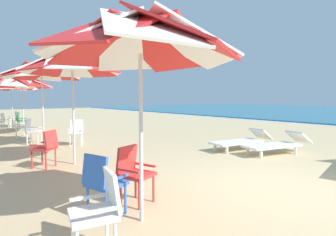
{
  "coord_description": "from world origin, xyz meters",
  "views": [
    {
      "loc": [
        2.47,
        -4.36,
        1.6
      ],
      "look_at": [
        -3.81,
        0.54,
        1.0
      ],
      "focal_mm": 28.73,
      "sensor_mm": 36.0,
      "label": 1
    }
  ],
  "objects": [
    {
      "name": "beach_umbrella_4",
      "position": [
        -13.14,
        -2.22,
        2.25
      ],
      "size": [
        2.48,
        2.48,
        2.63
      ],
      "color": "silver",
      "rests_on": "ground"
    },
    {
      "name": "plastic_chair_8",
      "position": [
        -12.63,
        -2.83,
        0.5
      ],
      "size": [
        0.57,
        0.6,
        0.87
      ],
      "color": "white",
      "rests_on": "ground"
    },
    {
      "name": "beach_umbrella_1",
      "position": [
        -3.95,
        -2.22,
        2.4
      ],
      "size": [
        2.36,
        2.36,
        2.8
      ],
      "color": "silver",
      "rests_on": "ground"
    },
    {
      "name": "plastic_chair_0",
      "position": [
        -1.02,
        -2.31,
        0.5
      ],
      "size": [
        0.59,
        0.56,
        0.87
      ],
      "color": "red",
      "rests_on": "ground"
    },
    {
      "name": "plastic_chair_2",
      "position": [
        -0.82,
        -2.9,
        0.5
      ],
      "size": [
        0.55,
        0.58,
        0.87
      ],
      "color": "blue",
      "rests_on": "ground"
    },
    {
      "name": "beach_umbrella_0",
      "position": [
        -0.42,
        -2.55,
        2.31
      ],
      "size": [
        2.53,
        2.53,
        2.7
      ],
      "color": "silver",
      "rests_on": "ground"
    },
    {
      "name": "plastic_chair_7",
      "position": [
        -12.85,
        -1.9,
        0.5
      ],
      "size": [
        0.57,
        0.59,
        0.87
      ],
      "color": "#2D8C4C",
      "rests_on": "ground"
    },
    {
      "name": "ground_plane",
      "position": [
        0.0,
        0.0,
        0.0
      ],
      "size": [
        80.0,
        80.0,
        0.0
      ],
      "primitive_type": "plane",
      "color": "#D3B784"
    },
    {
      "name": "beach_umbrella_2",
      "position": [
        -6.74,
        -2.25,
        2.42
      ],
      "size": [
        2.49,
        2.49,
        2.75
      ],
      "color": "silver",
      "rests_on": "ground"
    },
    {
      "name": "sun_lounger_2",
      "position": [
        -2.62,
        2.5,
        0.28
      ],
      "size": [
        0.9,
        2.21,
        0.62
      ],
      "color": "white",
      "rests_on": "ground"
    },
    {
      "name": "plastic_chair_3",
      "position": [
        -4.01,
        -2.83,
        0.5
      ],
      "size": [
        0.63,
        0.63,
        0.87
      ],
      "color": "red",
      "rests_on": "ground"
    },
    {
      "name": "plastic_chair_4",
      "position": [
        -7.73,
        -2.39,
        0.5
      ],
      "size": [
        0.61,
        0.62,
        0.87
      ],
      "color": "white",
      "rests_on": "ground"
    },
    {
      "name": "plastic_chair_5",
      "position": [
        -6.55,
        -1.26,
        0.5
      ],
      "size": [
        0.61,
        0.6,
        0.87
      ],
      "color": "white",
      "rests_on": "ground"
    },
    {
      "name": "sun_lounger_1",
      "position": [
        -1.59,
        2.77,
        0.28
      ],
      "size": [
        1.11,
        2.23,
        0.62
      ],
      "color": "white",
      "rests_on": "ground"
    },
    {
      "name": "plastic_chair_1",
      "position": [
        -0.02,
        -3.29,
        0.5
      ],
      "size": [
        0.52,
        0.55,
        0.87
      ],
      "color": "white",
      "rests_on": "ground"
    },
    {
      "name": "beach_umbrella_3",
      "position": [
        -10.25,
        -2.22,
        2.25
      ],
      "size": [
        2.53,
        2.53,
        2.59
      ],
      "color": "silver",
      "rests_on": "ground"
    },
    {
      "name": "plastic_chair_9",
      "position": [
        -14.13,
        -2.02,
        0.5
      ],
      "size": [
        0.48,
        0.51,
        0.87
      ],
      "color": "white",
      "rests_on": "ground"
    },
    {
      "name": "plastic_chair_6",
      "position": [
        -9.46,
        -2.52,
        0.5
      ],
      "size": [
        0.51,
        0.53,
        0.87
      ],
      "color": "white",
      "rests_on": "ground"
    }
  ]
}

